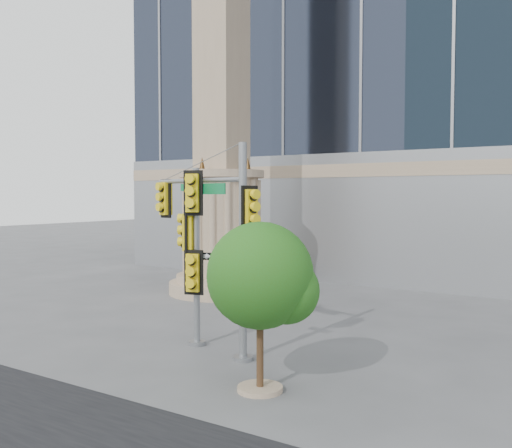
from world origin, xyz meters
The scene contains 5 objects.
ground centered at (0.00, 0.00, 0.00)m, with size 120.00×120.00×0.00m, color #545456.
monument centered at (-6.00, 9.00, 5.52)m, with size 4.40×4.40×16.60m.
main_signal_pole centered at (-0.72, 1.76, 3.34)m, with size 4.08×1.47×5.39m.
secondary_signal_pole centered at (-1.67, 1.88, 2.84)m, with size 0.90×0.65×4.83m.
street_tree centered at (1.81, -0.10, 2.34)m, with size 2.28×2.23×3.56m.
Camera 1 is at (8.13, -9.97, 4.12)m, focal length 40.00 mm.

